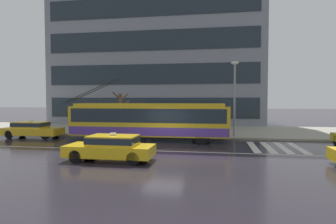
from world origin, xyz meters
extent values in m
plane|color=#262129|center=(0.00, 0.00, 0.00)|extent=(160.00, 160.00, 0.00)
cube|color=gray|center=(0.00, 9.48, 0.07)|extent=(80.00, 10.00, 0.14)
cube|color=beige|center=(5.63, 1.24, 0.00)|extent=(0.44, 4.40, 0.01)
cube|color=beige|center=(6.53, 1.24, 0.00)|extent=(0.44, 4.40, 0.01)
cube|color=beige|center=(7.43, 1.24, 0.00)|extent=(0.44, 4.40, 0.01)
cube|color=beige|center=(8.33, 1.24, 0.00)|extent=(0.44, 4.40, 0.01)
cube|color=silver|center=(0.00, -1.20, 0.00)|extent=(72.00, 0.14, 0.01)
cube|color=gold|center=(-1.57, 2.88, 1.48)|extent=(11.55, 2.61, 2.12)
cube|color=gold|center=(-1.57, 2.88, 2.64)|extent=(10.86, 2.36, 0.20)
cube|color=#1E2833|center=(-1.57, 2.88, 1.90)|extent=(11.09, 2.64, 0.98)
cube|color=#5A3B9F|center=(-1.57, 2.88, 0.80)|extent=(11.44, 2.64, 0.59)
cube|color=#1E2833|center=(4.14, 2.95, 1.90)|extent=(0.15, 2.18, 1.06)
cube|color=black|center=(3.99, 2.95, 2.44)|extent=(0.18, 1.88, 0.28)
cylinder|color=black|center=(-6.04, 3.18, 3.65)|extent=(4.35, 0.11, 1.89)
cylinder|color=black|center=(-6.03, 2.48, 3.65)|extent=(4.35, 0.11, 1.89)
cylinder|color=black|center=(2.34, 4.02, 0.52)|extent=(1.04, 0.31, 1.04)
cylinder|color=black|center=(2.36, 1.84, 0.52)|extent=(1.04, 0.31, 1.04)
cylinder|color=black|center=(-5.27, 3.93, 0.52)|extent=(1.04, 0.31, 1.04)
cylinder|color=black|center=(-5.24, 1.75, 0.52)|extent=(1.04, 0.31, 1.04)
cube|color=yellow|center=(-11.08, 2.94, 0.51)|extent=(4.61, 1.75, 0.55)
cube|color=yellow|center=(-11.26, 2.94, 1.02)|extent=(2.49, 1.50, 0.48)
cube|color=#1E2833|center=(-11.26, 2.94, 1.05)|extent=(2.54, 1.52, 0.31)
cube|color=silver|center=(-11.26, 2.94, 1.33)|extent=(0.28, 0.16, 0.12)
cylinder|color=black|center=(-9.56, 3.71, 0.31)|extent=(0.62, 0.20, 0.62)
cylinder|color=black|center=(-9.56, 2.18, 0.31)|extent=(0.62, 0.20, 0.62)
cylinder|color=black|center=(-12.60, 3.70, 0.31)|extent=(0.62, 0.20, 0.62)
cylinder|color=black|center=(-12.60, 2.17, 0.31)|extent=(0.62, 0.20, 0.62)
cube|color=yellow|center=(-1.91, -4.22, 0.51)|extent=(4.34, 1.75, 0.55)
cube|color=yellow|center=(-1.74, -4.22, 1.02)|extent=(2.35, 1.50, 0.48)
cube|color=#1E2833|center=(-1.74, -4.22, 1.05)|extent=(2.39, 1.52, 0.31)
cube|color=silver|center=(-1.74, -4.22, 1.33)|extent=(0.28, 0.16, 0.12)
cylinder|color=black|center=(-3.34, -4.97, 0.31)|extent=(0.62, 0.20, 0.62)
cylinder|color=black|center=(-3.33, -3.45, 0.31)|extent=(0.62, 0.20, 0.62)
cylinder|color=black|center=(-0.49, -4.99, 0.31)|extent=(0.62, 0.20, 0.62)
cylinder|color=black|center=(-0.48, -3.47, 0.31)|extent=(0.62, 0.20, 0.62)
cylinder|color=gray|center=(-2.51, 5.86, 1.30)|extent=(0.08, 0.08, 2.31)
cylinder|color=gray|center=(-6.04, 5.86, 1.30)|extent=(0.08, 0.08, 2.31)
cylinder|color=gray|center=(-2.51, 7.26, 1.30)|extent=(0.08, 0.08, 2.31)
cylinder|color=gray|center=(-6.04, 7.26, 1.30)|extent=(0.08, 0.08, 2.31)
cube|color=#99ADB2|center=(-4.28, 7.26, 1.34)|extent=(3.35, 0.04, 1.85)
cube|color=#B2B2B7|center=(-4.28, 6.56, 2.49)|extent=(3.83, 1.69, 0.08)
cube|color=brown|center=(-4.28, 6.91, 0.59)|extent=(2.47, 0.36, 0.08)
cylinder|color=#4C4147|center=(2.63, 7.28, 0.55)|extent=(0.14, 0.14, 0.83)
cylinder|color=#4C4147|center=(2.51, 7.18, 0.55)|extent=(0.14, 0.14, 0.83)
cylinder|color=maroon|center=(2.57, 7.23, 1.24)|extent=(0.51, 0.51, 0.55)
sphere|color=#DEAC68|center=(2.57, 7.23, 1.63)|extent=(0.22, 0.22, 0.22)
cylinder|color=#223650|center=(-4.54, 7.05, 0.57)|extent=(0.14, 0.14, 0.86)
cylinder|color=#223650|center=(-4.69, 6.97, 0.57)|extent=(0.14, 0.14, 0.86)
cylinder|color=#524A46|center=(-4.61, 7.01, 1.31)|extent=(0.49, 0.49, 0.61)
sphere|color=#BB9593|center=(-4.61, 7.01, 1.73)|extent=(0.23, 0.23, 0.23)
cone|color=#2B5294|center=(-4.72, 6.95, 2.03)|extent=(1.31, 1.31, 0.27)
cylinder|color=#333333|center=(-4.72, 6.95, 1.50)|extent=(0.02, 0.02, 0.78)
cylinder|color=black|center=(1.60, 5.39, 0.58)|extent=(0.14, 0.14, 0.88)
cylinder|color=black|center=(1.46, 5.31, 0.58)|extent=(0.14, 0.14, 0.88)
cylinder|color=navy|center=(1.53, 5.35, 1.33)|extent=(0.49, 0.49, 0.60)
sphere|color=tan|center=(1.53, 5.35, 1.74)|extent=(0.22, 0.22, 0.22)
cone|color=#2F824E|center=(1.43, 5.29, 2.03)|extent=(1.12, 1.12, 0.26)
cylinder|color=#333333|center=(1.43, 5.29, 1.51)|extent=(0.02, 0.02, 0.76)
cylinder|color=#2F2C4D|center=(-2.82, 6.68, 0.55)|extent=(0.14, 0.14, 0.81)
cylinder|color=#2F2C4D|center=(-2.91, 6.82, 0.55)|extent=(0.14, 0.14, 0.81)
cylinder|color=#2F1C2B|center=(-2.87, 6.75, 1.27)|extent=(0.50, 0.50, 0.63)
sphere|color=pink|center=(-2.87, 6.75, 1.69)|extent=(0.22, 0.22, 0.22)
cone|color=#31569A|center=(-2.80, 6.65, 1.98)|extent=(0.95, 0.95, 0.25)
cylinder|color=#333333|center=(-2.80, 6.65, 1.47)|extent=(0.02, 0.02, 0.78)
cylinder|color=gray|center=(4.69, 5.42, 2.95)|extent=(0.16, 0.16, 5.62)
ellipsoid|color=silver|center=(4.69, 5.42, 5.88)|extent=(0.60, 0.32, 0.24)
cylinder|color=brown|center=(-5.33, 7.33, 1.85)|extent=(0.30, 0.30, 3.42)
cylinder|color=brown|center=(-5.57, 6.99, 3.38)|extent=(0.62, 0.82, 0.68)
cylinder|color=brown|center=(-4.99, 7.56, 2.54)|extent=(0.83, 0.62, 0.80)
cylinder|color=brown|center=(-5.00, 7.41, 3.19)|extent=(0.80, 0.32, 0.81)
cylinder|color=brown|center=(-5.13, 7.86, 2.54)|extent=(0.56, 1.18, 0.85)
cube|color=gray|center=(-4.19, 20.76, 15.16)|extent=(25.68, 13.31, 30.32)
cube|color=#1E2833|center=(-4.19, 14.07, 2.08)|extent=(24.14, 0.06, 2.27)
cube|color=#1E2833|center=(-4.19, 14.07, 5.87)|extent=(24.14, 0.06, 2.27)
cube|color=#1E2833|center=(-4.19, 14.07, 9.66)|extent=(24.14, 0.06, 2.27)
cube|color=#1E2833|center=(-4.19, 14.07, 13.45)|extent=(24.14, 0.06, 2.27)
camera|label=1|loc=(3.26, -17.61, 3.04)|focal=30.63mm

